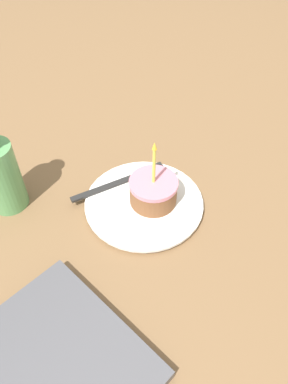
{
  "coord_description": "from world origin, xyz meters",
  "views": [
    {
      "loc": [
        0.3,
        -0.36,
        0.53
      ],
      "look_at": [
        -0.02,
        -0.03,
        0.04
      ],
      "focal_mm": 35.0,
      "sensor_mm": 36.0,
      "label": 1
    }
  ],
  "objects_px": {
    "plate": "(144,203)",
    "bottle": "(0,174)",
    "fork": "(126,180)",
    "marble_board": "(62,359)",
    "cake_slice": "(153,191)"
  },
  "relations": [
    {
      "from": "fork",
      "to": "marble_board",
      "type": "distance_m",
      "value": 0.34
    },
    {
      "from": "plate",
      "to": "marble_board",
      "type": "distance_m",
      "value": 0.3
    },
    {
      "from": "bottle",
      "to": "plate",
      "type": "bearing_deg",
      "value": 41.93
    },
    {
      "from": "cake_slice",
      "to": "marble_board",
      "type": "relative_size",
      "value": 0.56
    },
    {
      "from": "bottle",
      "to": "marble_board",
      "type": "height_order",
      "value": "bottle"
    },
    {
      "from": "cake_slice",
      "to": "fork",
      "type": "bearing_deg",
      "value": -179.76
    },
    {
      "from": "plate",
      "to": "cake_slice",
      "type": "distance_m",
      "value": 0.04
    },
    {
      "from": "cake_slice",
      "to": "plate",
      "type": "bearing_deg",
      "value": -128.78
    },
    {
      "from": "plate",
      "to": "bottle",
      "type": "xyz_separation_m",
      "value": [
        -0.19,
        -0.17,
        0.07
      ]
    },
    {
      "from": "plate",
      "to": "cake_slice",
      "type": "relative_size",
      "value": 1.6
    },
    {
      "from": "plate",
      "to": "bottle",
      "type": "relative_size",
      "value": 1.19
    },
    {
      "from": "plate",
      "to": "fork",
      "type": "distance_m",
      "value": 0.06
    },
    {
      "from": "fork",
      "to": "marble_board",
      "type": "relative_size",
      "value": 0.79
    },
    {
      "from": "plate",
      "to": "marble_board",
      "type": "bearing_deg",
      "value": -67.38
    },
    {
      "from": "plate",
      "to": "fork",
      "type": "bearing_deg",
      "value": 168.32
    }
  ]
}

